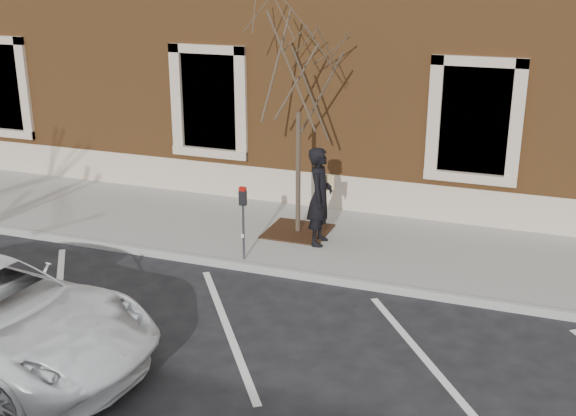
% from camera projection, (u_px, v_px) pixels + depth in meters
% --- Properties ---
extents(ground, '(120.00, 120.00, 0.00)m').
position_uv_depth(ground, '(277.00, 274.00, 13.36)').
color(ground, '#28282B').
rests_on(ground, ground).
extents(sidewalk_near, '(40.00, 3.50, 0.15)m').
position_uv_depth(sidewalk_near, '(307.00, 238.00, 14.89)').
color(sidewalk_near, '#97958E').
rests_on(sidewalk_near, ground).
extents(curb_near, '(40.00, 0.12, 0.15)m').
position_uv_depth(curb_near, '(276.00, 271.00, 13.29)').
color(curb_near, '#9E9E99').
rests_on(curb_near, ground).
extents(parking_stripes, '(28.00, 4.40, 0.01)m').
position_uv_depth(parking_stripes, '(227.00, 328.00, 11.41)').
color(parking_stripes, silver).
rests_on(parking_stripes, ground).
extents(building_civic, '(40.00, 8.62, 8.00)m').
position_uv_depth(building_civic, '(381.00, 20.00, 18.92)').
color(building_civic, brown).
rests_on(building_civic, ground).
extents(man, '(0.51, 0.74, 1.96)m').
position_uv_depth(man, '(320.00, 196.00, 14.09)').
color(man, black).
rests_on(man, sidewalk_near).
extents(parking_meter, '(0.13, 0.10, 1.42)m').
position_uv_depth(parking_meter, '(243.00, 210.00, 13.33)').
color(parking_meter, '#595B60').
rests_on(parking_meter, sidewalk_near).
extents(tree_grate, '(1.26, 1.26, 0.03)m').
position_uv_depth(tree_grate, '(298.00, 231.00, 14.99)').
color(tree_grate, '#382412').
rests_on(tree_grate, sidewalk_near).
extents(sapling, '(2.75, 2.75, 4.59)m').
position_uv_depth(sapling, '(299.00, 77.00, 13.94)').
color(sapling, brown).
rests_on(sapling, sidewalk_near).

